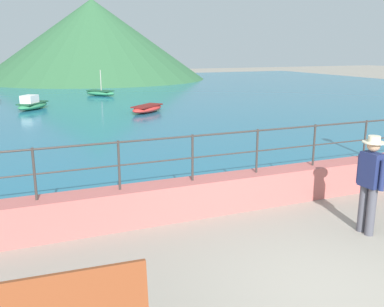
{
  "coord_description": "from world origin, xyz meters",
  "views": [
    {
      "loc": [
        -3.72,
        -4.01,
        3.17
      ],
      "look_at": [
        -0.51,
        3.7,
        1.1
      ],
      "focal_mm": 39.8,
      "sensor_mm": 36.0,
      "label": 1
    }
  ],
  "objects": [
    {
      "name": "ground_plane",
      "position": [
        0.0,
        0.0,
        0.0
      ],
      "size": [
        120.0,
        120.0,
        0.0
      ],
      "primitive_type": "plane",
      "color": "gray"
    },
    {
      "name": "person_walking",
      "position": [
        1.77,
        1.24,
        0.98
      ],
      "size": [
        0.38,
        0.57,
        1.75
      ],
      "color": "#4C4C56",
      "rests_on": "ground"
    },
    {
      "name": "boat_4",
      "position": [
        2.32,
        16.34,
        0.26
      ],
      "size": [
        2.31,
        2.21,
        0.36
      ],
      "color": "red",
      "rests_on": "lake_water"
    },
    {
      "name": "boat_5",
      "position": [
        -2.93,
        19.7,
        0.33
      ],
      "size": [
        2.05,
        2.4,
        0.76
      ],
      "color": "#338C59",
      "rests_on": "lake_water"
    },
    {
      "name": "railing",
      "position": [
        -0.0,
        3.2,
        1.31
      ],
      "size": [
        18.44,
        0.04,
        0.9
      ],
      "color": "#383330",
      "rests_on": "promenade_wall"
    },
    {
      "name": "boat_1",
      "position": [
        1.62,
        24.98,
        0.26
      ],
      "size": [
        2.14,
        2.36,
        1.71
      ],
      "color": "#338C59",
      "rests_on": "lake_water"
    },
    {
      "name": "promenade_wall",
      "position": [
        0.0,
        3.2,
        0.35
      ],
      "size": [
        20.0,
        0.56,
        0.7
      ],
      "primitive_type": "cube",
      "color": "#BC605B",
      "rests_on": "ground"
    },
    {
      "name": "hill_main",
      "position": [
        4.23,
        41.38,
        4.0
      ],
      "size": [
        22.77,
        22.77,
        8.0
      ],
      "primitive_type": "cone",
      "color": "#33663D",
      "rests_on": "ground"
    },
    {
      "name": "lake_water",
      "position": [
        0.0,
        25.84,
        0.03
      ],
      "size": [
        64.0,
        44.32,
        0.06
      ],
      "primitive_type": "cube",
      "color": "#236B89",
      "rests_on": "ground"
    }
  ]
}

